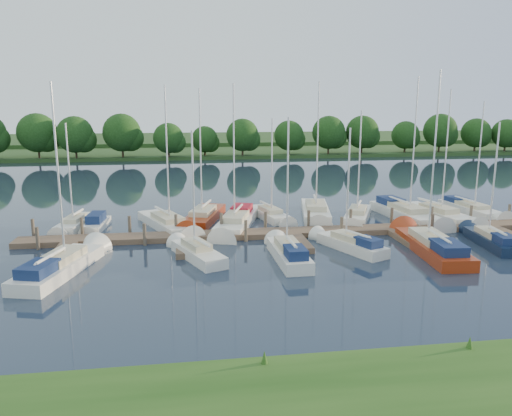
{
  "coord_description": "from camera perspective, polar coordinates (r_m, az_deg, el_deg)",
  "views": [
    {
      "loc": [
        -7.85,
        -28.08,
        9.91
      ],
      "look_at": [
        -2.66,
        8.0,
        2.2
      ],
      "focal_mm": 35.0,
      "sensor_mm": 36.0,
      "label": 1
    }
  ],
  "objects": [
    {
      "name": "ground",
      "position": [
        30.8,
        7.09,
        -6.92
      ],
      "size": [
        260.0,
        260.0,
        0.0
      ],
      "primitive_type": "plane",
      "color": "#1A2634",
      "rests_on": "ground"
    },
    {
      "name": "dock",
      "position": [
        37.53,
        4.19,
        -3.09
      ],
      "size": [
        40.0,
        6.0,
        0.4
      ],
      "color": "#4F3A2C",
      "rests_on": "ground"
    },
    {
      "name": "mooring_pilings",
      "position": [
        38.49,
        3.84,
        -2.08
      ],
      "size": [
        38.24,
        2.84,
        2.0
      ],
      "color": "#473D33",
      "rests_on": "ground"
    },
    {
      "name": "far_shore",
      "position": [
        103.82,
        -3.84,
        6.61
      ],
      "size": [
        180.0,
        30.0,
        0.6
      ],
      "primitive_type": "cube",
      "color": "#1C3D17",
      "rests_on": "ground"
    },
    {
      "name": "distant_hill",
      "position": [
        128.65,
        -4.71,
        7.8
      ],
      "size": [
        220.0,
        40.0,
        1.4
      ],
      "primitive_type": "cube",
      "color": "#355324",
      "rests_on": "ground"
    },
    {
      "name": "treeline",
      "position": [
        91.36,
        -2.85,
        8.26
      ],
      "size": [
        144.79,
        9.69,
        8.3
      ],
      "color": "#38281C",
      "rests_on": "ground"
    },
    {
      "name": "sailboat_n_0",
      "position": [
        42.78,
        -20.04,
        -1.82
      ],
      "size": [
        2.44,
        6.87,
        8.72
      ],
      "rotation": [
        0.0,
        0.0,
        2.99
      ],
      "color": "silver",
      "rests_on": "ground"
    },
    {
      "name": "motorboat",
      "position": [
        41.84,
        -17.82,
        -1.87
      ],
      "size": [
        1.77,
        4.9,
        1.56
      ],
      "rotation": [
        0.0,
        0.0,
        3.05
      ],
      "color": "silver",
      "rests_on": "ground"
    },
    {
      "name": "sailboat_n_2",
      "position": [
        40.71,
        -9.96,
        -1.94
      ],
      "size": [
        5.07,
        9.08,
        11.63
      ],
      "rotation": [
        0.0,
        0.0,
        3.54
      ],
      "color": "silver",
      "rests_on": "ground"
    },
    {
      "name": "sailboat_n_3",
      "position": [
        42.55,
        -6.1,
        -1.21
      ],
      "size": [
        4.22,
        9.07,
        11.49
      ],
      "rotation": [
        0.0,
        0.0,
        2.85
      ],
      "color": "maroon",
      "rests_on": "ground"
    },
    {
      "name": "sailboat_n_4",
      "position": [
        40.37,
        -2.33,
        -1.79
      ],
      "size": [
        4.47,
        9.29,
        11.79
      ],
      "rotation": [
        0.0,
        0.0,
        2.83
      ],
      "color": "silver",
      "rests_on": "ground"
    },
    {
      "name": "sailboat_n_5",
      "position": [
        43.36,
        1.65,
        -0.9
      ],
      "size": [
        3.08,
        7.04,
        9.0
      ],
      "rotation": [
        0.0,
        0.0,
        3.39
      ],
      "color": "silver",
      "rests_on": "ground"
    },
    {
      "name": "sailboat_n_6",
      "position": [
        44.54,
        6.83,
        -0.63
      ],
      "size": [
        3.83,
        9.62,
        12.13
      ],
      "rotation": [
        0.0,
        0.0,
        2.94
      ],
      "color": "silver",
      "rests_on": "ground"
    },
    {
      "name": "sailboat_n_7",
      "position": [
        43.87,
        11.5,
        -0.99
      ],
      "size": [
        4.43,
        7.35,
        9.7
      ],
      "rotation": [
        0.0,
        0.0,
        2.7
      ],
      "color": "silver",
      "rests_on": "ground"
    },
    {
      "name": "sailboat_n_8",
      "position": [
        45.36,
        16.8,
        -0.75
      ],
      "size": [
        3.35,
        9.92,
        12.5
      ],
      "rotation": [
        0.0,
        0.0,
        3.27
      ],
      "color": "silver",
      "rests_on": "ground"
    },
    {
      "name": "sailboat_n_9",
      "position": [
        46.05,
        20.18,
        -0.87
      ],
      "size": [
        3.68,
        9.07,
        11.46
      ],
      "rotation": [
        0.0,
        0.0,
        3.35
      ],
      "color": "silver",
      "rests_on": "ground"
    },
    {
      "name": "sailboat_n_10",
      "position": [
        49.73,
        23.41,
        -0.19
      ],
      "size": [
        2.69,
        8.3,
        10.37
      ],
      "rotation": [
        0.0,
        0.0,
        3.25
      ],
      "color": "silver",
      "rests_on": "ground"
    },
    {
      "name": "sailboat_s_0",
      "position": [
        32.02,
        -21.32,
        -6.3
      ],
      "size": [
        4.12,
        9.07,
        11.53
      ],
      "rotation": [
        0.0,
        0.0,
        -0.27
      ],
      "color": "silver",
      "rests_on": "ground"
    },
    {
      "name": "sailboat_s_1",
      "position": [
        32.77,
        -6.81,
        -5.23
      ],
      "size": [
        3.57,
        6.48,
        8.65
      ],
      "rotation": [
        0.0,
        0.0,
        0.39
      ],
      "color": "silver",
      "rests_on": "ground"
    },
    {
      "name": "sailboat_s_2",
      "position": [
        32.24,
        3.7,
        -5.34
      ],
      "size": [
        1.86,
        7.22,
        9.51
      ],
      "rotation": [
        0.0,
        0.0,
        0.02
      ],
      "color": "silver",
      "rests_on": "ground"
    },
    {
      "name": "sailboat_s_3",
      "position": [
        34.93,
        10.67,
        -4.18
      ],
      "size": [
        3.74,
        6.52,
        8.7
      ],
      "rotation": [
        0.0,
        0.0,
        0.41
      ],
      "color": "silver",
      "rests_on": "ground"
    },
    {
      "name": "sailboat_s_4",
      "position": [
        35.9,
        19.31,
        -4.21
      ],
      "size": [
        2.99,
        9.85,
        12.47
      ],
      "rotation": [
        0.0,
        0.0,
        -0.08
      ],
      "color": "maroon",
      "rests_on": "ground"
    },
    {
      "name": "sailboat_s_5",
      "position": [
        39.14,
        25.26,
        -3.4
      ],
      "size": [
        2.37,
        7.01,
        9.03
      ],
      "rotation": [
        0.0,
        0.0,
        -0.13
      ],
      "color": "#101E36",
      "rests_on": "ground"
    }
  ]
}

